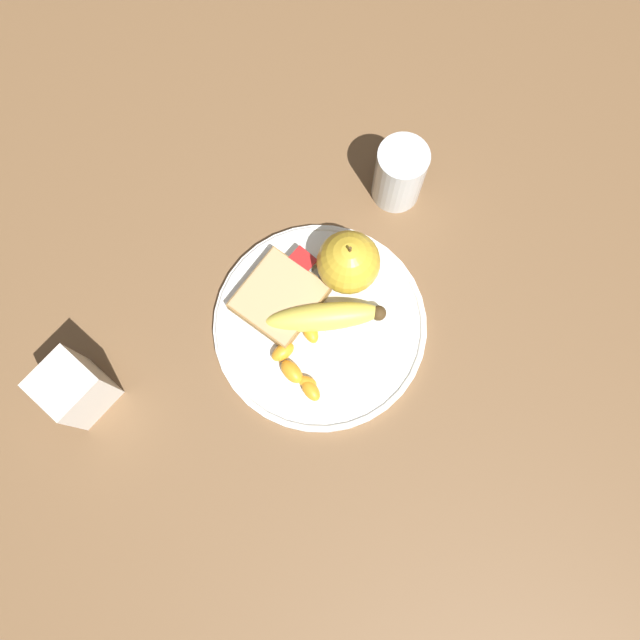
{
  "coord_description": "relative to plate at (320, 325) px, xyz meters",
  "views": [
    {
      "loc": [
        0.15,
        0.13,
        0.8
      ],
      "look_at": [
        0.0,
        0.0,
        0.03
      ],
      "focal_mm": 35.0,
      "sensor_mm": 36.0,
      "label": 1
    }
  ],
  "objects": [
    {
      "name": "banana",
      "position": [
        -0.01,
        0.0,
        0.02
      ],
      "size": [
        0.13,
        0.13,
        0.04
      ],
      "color": "#E0CC4C",
      "rests_on": "plate"
    },
    {
      "name": "orange_segment_1",
      "position": [
        0.06,
        -0.01,
        0.01
      ],
      "size": [
        0.04,
        0.03,
        0.02
      ],
      "color": "orange",
      "rests_on": "plate"
    },
    {
      "name": "juice_glass",
      "position": [
        -0.22,
        -0.05,
        0.04
      ],
      "size": [
        0.07,
        0.07,
        0.1
      ],
      "color": "silver",
      "rests_on": "ground_plane"
    },
    {
      "name": "orange_segment_3",
      "position": [
        0.07,
        0.04,
        0.01
      ],
      "size": [
        0.02,
        0.03,
        0.01
      ],
      "color": "orange",
      "rests_on": "plate"
    },
    {
      "name": "fork",
      "position": [
        -0.01,
        -0.0,
        0.01
      ],
      "size": [
        0.09,
        0.19,
        0.0
      ],
      "rotation": [
        0.0,
        0.0,
        10.62
      ],
      "color": "silver",
      "rests_on": "plate"
    },
    {
      "name": "orange_segment_4",
      "position": [
        0.02,
        -0.0,
        0.01
      ],
      "size": [
        0.03,
        0.03,
        0.02
      ],
      "color": "orange",
      "rests_on": "plate"
    },
    {
      "name": "condiment_caddy",
      "position": [
        0.26,
        -0.16,
        0.04
      ],
      "size": [
        0.06,
        0.06,
        0.1
      ],
      "color": "silver",
      "rests_on": "ground_plane"
    },
    {
      "name": "apple",
      "position": [
        -0.08,
        -0.02,
        0.04
      ],
      "size": [
        0.08,
        0.08,
        0.09
      ],
      "color": "gold",
      "rests_on": "plate"
    },
    {
      "name": "bread_slice",
      "position": [
        0.01,
        -0.06,
        0.02
      ],
      "size": [
        0.11,
        0.1,
        0.02
      ],
      "color": "olive",
      "rests_on": "plate"
    },
    {
      "name": "jam_packet",
      "position": [
        -0.04,
        -0.07,
        0.01
      ],
      "size": [
        0.04,
        0.03,
        0.02
      ],
      "color": "white",
      "rests_on": "plate"
    },
    {
      "name": "plate",
      "position": [
        0.0,
        0.0,
        0.0
      ],
      "size": [
        0.28,
        0.28,
        0.01
      ],
      "color": "white",
      "rests_on": "ground_plane"
    },
    {
      "name": "ground_plane",
      "position": [
        0.0,
        0.0,
        -0.01
      ],
      "size": [
        3.0,
        3.0,
        0.0
      ],
      "primitive_type": "plane",
      "color": "brown"
    },
    {
      "name": "orange_segment_0",
      "position": [
        0.07,
        0.02,
        0.01
      ],
      "size": [
        0.03,
        0.04,
        0.02
      ],
      "color": "orange",
      "rests_on": "plate"
    },
    {
      "name": "orange_segment_2",
      "position": [
        0.07,
        0.05,
        0.01
      ],
      "size": [
        0.02,
        0.03,
        0.02
      ],
      "color": "orange",
      "rests_on": "plate"
    }
  ]
}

